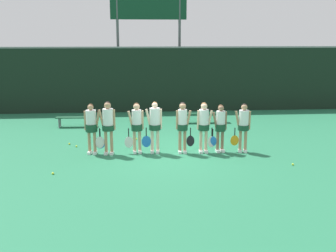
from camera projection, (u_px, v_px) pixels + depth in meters
ground_plane at (168, 153)px, 13.40m from camera, size 140.00×140.00×0.00m
fence_windscreen at (157, 79)px, 20.35m from camera, size 60.00×0.08×3.37m
scoreboard at (149, 18)px, 20.72m from camera, size 4.02×0.15×6.08m
bench_courtside at (75, 118)px, 17.15m from camera, size 1.67×0.40×0.44m
bench_far at (203, 114)px, 17.99m from camera, size 2.20×0.39×0.45m
player_0 at (92, 125)px, 13.07m from camera, size 0.68×0.39×1.71m
player_1 at (108, 123)px, 13.01m from camera, size 0.68×0.40×1.80m
player_2 at (137, 124)px, 13.17m from camera, size 0.65×0.37×1.73m
player_3 at (155, 123)px, 13.18m from camera, size 0.69×0.40×1.76m
player_4 at (183, 123)px, 13.17m from camera, size 0.63×0.35×1.75m
player_5 at (204, 123)px, 13.20m from camera, size 0.64×0.37×1.73m
player_6 at (220, 125)px, 13.30m from camera, size 0.63×0.35×1.65m
player_7 at (243, 124)px, 13.30m from camera, size 0.66×0.38×1.68m
tennis_ball_0 at (53, 173)px, 11.30m from camera, size 0.07×0.07×0.07m
tennis_ball_1 at (69, 144)px, 14.40m from camera, size 0.07×0.07×0.07m
tennis_ball_2 at (136, 139)px, 15.10m from camera, size 0.07×0.07×0.07m
tennis_ball_3 at (76, 146)px, 14.09m from camera, size 0.07×0.07×0.07m
tennis_ball_4 at (293, 164)px, 12.09m from camera, size 0.07×0.07×0.07m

